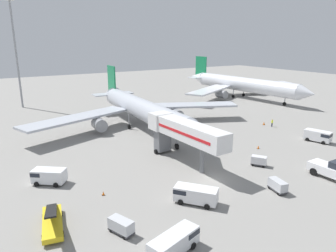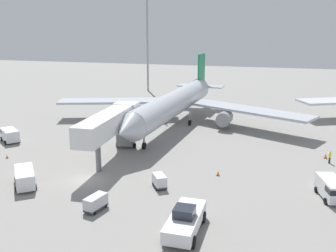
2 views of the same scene
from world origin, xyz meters
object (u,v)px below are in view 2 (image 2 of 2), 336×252
at_px(service_van_near_left, 10,134).
at_px(baggage_cart_rear_right, 96,202).
at_px(apron_light_mast, 147,20).
at_px(service_van_outer_right, 332,188).
at_px(safety_cone_charlie, 326,156).
at_px(service_van_far_center, 25,176).
at_px(airplane_at_gate, 177,102).
at_px(jet_bridge, 112,123).
at_px(pushback_tug, 185,220).
at_px(ground_crew_worker_foreground, 330,157).
at_px(baggage_cart_mid_right, 159,181).
at_px(safety_cone_bravo, 7,156).
at_px(safety_cone_alpha, 218,173).

height_order(service_van_near_left, baggage_cart_rear_right, service_van_near_left).
bearing_deg(apron_light_mast, service_van_outer_right, -55.62).
height_order(safety_cone_charlie, apron_light_mast, apron_light_mast).
height_order(service_van_far_center, apron_light_mast, apron_light_mast).
bearing_deg(service_van_near_left, airplane_at_gate, 38.30).
relative_size(airplane_at_gate, baggage_cart_rear_right, 18.00).
distance_m(jet_bridge, pushback_tug, 22.90).
distance_m(service_van_near_left, safety_cone_charlie, 49.79).
xyz_separation_m(service_van_far_center, apron_light_mast, (-9.96, 71.71, 19.45)).
distance_m(baggage_cart_rear_right, ground_crew_worker_foreground, 33.06).
xyz_separation_m(baggage_cart_mid_right, safety_cone_bravo, (-24.37, 3.57, -0.59)).
bearing_deg(safety_cone_alpha, safety_cone_charlie, 38.75).
xyz_separation_m(service_van_far_center, baggage_cart_mid_right, (15.54, 4.08, -0.31)).
xyz_separation_m(airplane_at_gate, baggage_cart_rear_right, (1.53, -36.78, -3.59)).
relative_size(airplane_at_gate, jet_bridge, 2.97).
bearing_deg(safety_cone_charlie, baggage_cart_mid_right, -139.85).
distance_m(baggage_cart_mid_right, safety_cone_charlie, 25.96).
relative_size(jet_bridge, baggage_cart_rear_right, 6.06).
height_order(jet_bridge, safety_cone_alpha, jet_bridge).
bearing_deg(jet_bridge, airplane_at_gate, 80.82).
distance_m(safety_cone_charlie, apron_light_mast, 71.10).
bearing_deg(airplane_at_gate, apron_light_mast, 116.98).
bearing_deg(service_van_near_left, service_van_far_center, -46.63).
relative_size(service_van_far_center, safety_cone_charlie, 6.96).
bearing_deg(safety_cone_charlie, jet_bridge, -163.07).
bearing_deg(jet_bridge, pushback_tug, -48.50).
bearing_deg(service_van_outer_right, baggage_cart_mid_right, -172.64).
xyz_separation_m(baggage_cart_rear_right, safety_cone_alpha, (10.55, 13.05, -0.55)).
bearing_deg(service_van_outer_right, ground_crew_worker_foreground, 85.04).
xyz_separation_m(service_van_outer_right, service_van_near_left, (-48.66, 8.33, -0.05)).
xyz_separation_m(baggage_cart_rear_right, safety_cone_charlie, (24.35, 24.13, -0.48)).
bearing_deg(service_van_far_center, safety_cone_alpha, 24.29).
bearing_deg(pushback_tug, airplane_at_gate, 106.57).
xyz_separation_m(airplane_at_gate, safety_cone_bravo, (-18.33, -25.82, -4.18)).
relative_size(service_van_outer_right, service_van_far_center, 0.97).
distance_m(pushback_tug, baggage_cart_rear_right, 10.08).
xyz_separation_m(safety_cone_alpha, safety_cone_charlie, (13.80, 11.08, 0.07)).
bearing_deg(ground_crew_worker_foreground, jet_bridge, -166.99).
bearing_deg(apron_light_mast, safety_cone_bravo, -88.98).
bearing_deg(ground_crew_worker_foreground, baggage_cart_mid_right, -143.95).
bearing_deg(safety_cone_bravo, baggage_cart_rear_right, -28.91).
distance_m(airplane_at_gate, service_van_outer_right, 36.96).
relative_size(baggage_cart_rear_right, safety_cone_bravo, 5.13).
bearing_deg(ground_crew_worker_foreground, service_van_near_left, -175.56).
height_order(jet_bridge, safety_cone_bravo, jet_bridge).
bearing_deg(apron_light_mast, pushback_tug, -68.05).
height_order(pushback_tug, safety_cone_charlie, pushback_tug).
distance_m(airplane_at_gate, baggage_cart_rear_right, 36.99).
relative_size(pushback_tug, apron_light_mast, 0.23).
xyz_separation_m(service_van_outer_right, safety_cone_charlie, (0.77, 14.27, -0.87)).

